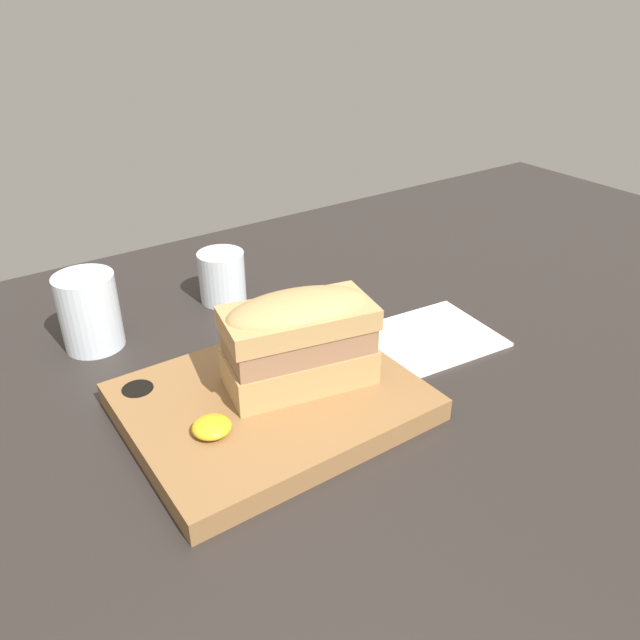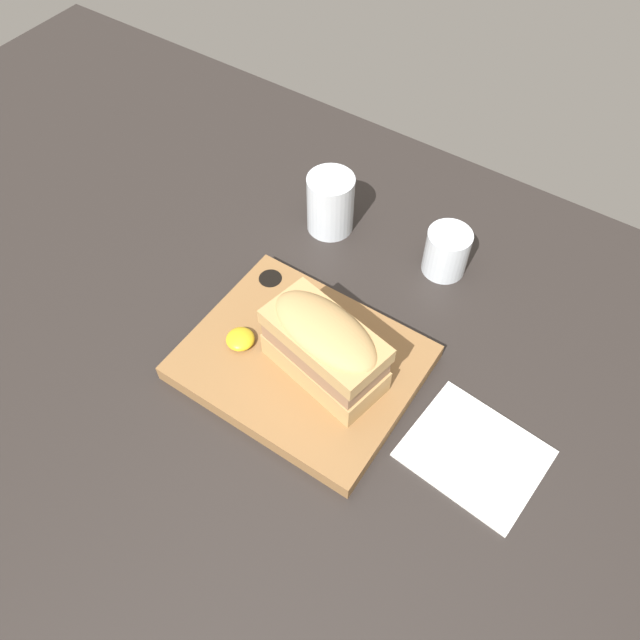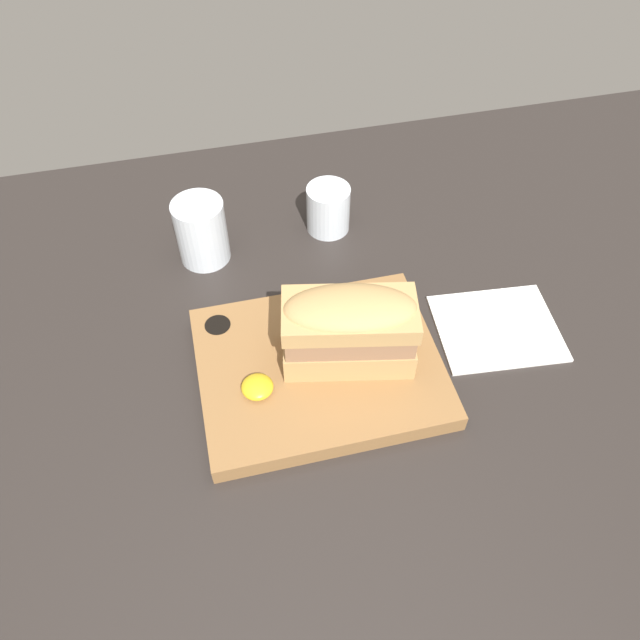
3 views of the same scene
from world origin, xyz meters
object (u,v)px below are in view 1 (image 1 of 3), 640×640
at_px(napkin, 431,337).
at_px(serving_board, 271,402).
at_px(wine_glass, 222,280).
at_px(sandwich, 300,337).
at_px(water_glass, 90,316).

bearing_deg(napkin, serving_board, -176.73).
bearing_deg(wine_glass, serving_board, -106.33).
relative_size(sandwich, wine_glass, 2.31).
xyz_separation_m(sandwich, napkin, (0.21, 0.02, -0.08)).
bearing_deg(sandwich, serving_board, 175.14).
bearing_deg(napkin, wine_glass, 124.45).
distance_m(wine_glass, napkin, 0.30).
bearing_deg(serving_board, water_glass, 115.05).
height_order(wine_glass, napkin, wine_glass).
bearing_deg(napkin, water_glass, 147.66).
xyz_separation_m(serving_board, sandwich, (0.04, -0.00, 0.07)).
relative_size(wine_glass, napkin, 0.43).
bearing_deg(serving_board, wine_glass, 73.67).
bearing_deg(napkin, sandwich, -175.31).
bearing_deg(water_glass, napkin, -32.34).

